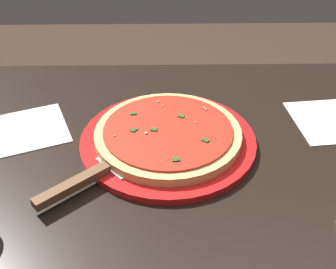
% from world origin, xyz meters
% --- Properties ---
extents(restaurant_table, '(1.04, 0.69, 0.73)m').
position_xyz_m(restaurant_table, '(0.00, 0.00, 0.58)').
color(restaurant_table, black).
rests_on(restaurant_table, ground_plane).
extents(serving_plate, '(0.31, 0.31, 0.01)m').
position_xyz_m(serving_plate, '(-0.03, -0.03, 0.74)').
color(serving_plate, red).
rests_on(serving_plate, restaurant_table).
extents(pizza, '(0.26, 0.26, 0.02)m').
position_xyz_m(pizza, '(-0.03, -0.03, 0.75)').
color(pizza, '#DBB26B').
rests_on(pizza, serving_plate).
extents(pizza_server, '(0.19, 0.18, 0.01)m').
position_xyz_m(pizza_server, '(0.09, 0.07, 0.75)').
color(pizza_server, silver).
rests_on(pizza_server, serving_plate).
extents(napkin_folded_right, '(0.20, 0.19, 0.00)m').
position_xyz_m(napkin_folded_right, '(0.24, -0.07, 0.73)').
color(napkin_folded_right, white).
rests_on(napkin_folded_right, restaurant_table).
extents(napkin_loose_left, '(0.17, 0.16, 0.00)m').
position_xyz_m(napkin_loose_left, '(-0.36, -0.10, 0.73)').
color(napkin_loose_left, white).
rests_on(napkin_loose_left, restaurant_table).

